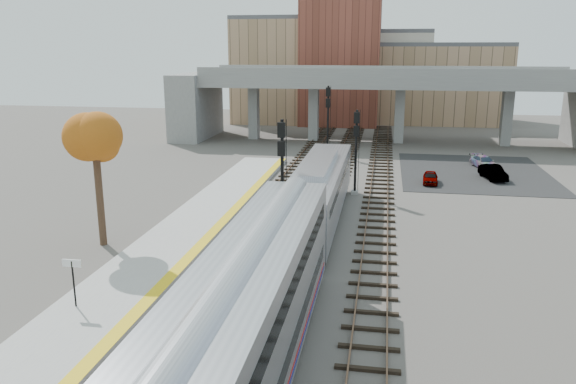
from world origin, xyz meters
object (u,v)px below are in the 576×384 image
(car_a, at_px, (430,177))
(coach, at_px, (232,356))
(car_b, at_px, (493,172))
(car_c, at_px, (484,162))
(signal_mast_far, at_px, (328,120))
(tree, at_px, (95,144))
(locomotive, at_px, (319,191))
(signal_mast_near, at_px, (282,177))
(signal_mast_mid, at_px, (356,153))

(car_a, bearing_deg, coach, -99.59)
(coach, distance_m, car_b, 40.91)
(car_a, bearing_deg, car_c, 57.43)
(coach, xyz_separation_m, car_a, (8.45, 35.65, -2.21))
(signal_mast_far, xyz_separation_m, car_c, (16.37, -4.60, -3.34))
(tree, bearing_deg, car_b, 39.96)
(locomotive, height_order, signal_mast_far, signal_mast_far)
(signal_mast_near, relative_size, car_b, 1.88)
(signal_mast_mid, relative_size, car_b, 1.75)
(car_a, xyz_separation_m, car_b, (5.80, 2.63, 0.12))
(locomotive, bearing_deg, signal_mast_near, -126.62)
(locomotive, distance_m, signal_mast_mid, 8.48)
(tree, relative_size, car_c, 2.10)
(signal_mast_far, bearing_deg, car_c, -15.69)
(signal_mast_near, xyz_separation_m, car_b, (16.35, 18.51, -3.09))
(signal_mast_mid, distance_m, car_b, 14.64)
(car_a, relative_size, car_b, 0.80)
(signal_mast_far, distance_m, car_b, 19.38)
(tree, relative_size, car_a, 2.66)
(coach, relative_size, car_b, 6.27)
(coach, height_order, signal_mast_mid, signal_mast_mid)
(signal_mast_near, height_order, signal_mast_mid, signal_mast_near)
(signal_mast_far, relative_size, car_b, 1.94)
(car_c, bearing_deg, locomotive, -141.04)
(locomotive, distance_m, coach, 22.61)
(car_b, xyz_separation_m, car_c, (0.02, 5.29, -0.07))
(coach, bearing_deg, locomotive, 90.00)
(signal_mast_near, height_order, car_c, signal_mast_near)
(signal_mast_mid, bearing_deg, locomotive, -103.78)
(signal_mast_near, relative_size, car_a, 2.35)
(signal_mast_near, distance_m, signal_mast_mid, 11.73)
(signal_mast_far, bearing_deg, tree, -107.98)
(locomotive, distance_m, tree, 14.88)
(signal_mast_near, bearing_deg, car_a, 56.38)
(locomotive, relative_size, tree, 2.26)
(signal_mast_mid, distance_m, tree, 21.11)
(signal_mast_mid, xyz_separation_m, car_a, (6.45, 4.89, -2.87))
(coach, distance_m, tree, 20.49)
(car_c, bearing_deg, coach, -124.94)
(signal_mast_far, height_order, car_c, signal_mast_far)
(signal_mast_near, xyz_separation_m, signal_mast_far, (0.00, 28.39, 0.18))
(signal_mast_far, relative_size, car_a, 2.43)
(locomotive, distance_m, car_c, 25.42)
(locomotive, height_order, car_c, locomotive)
(tree, bearing_deg, locomotive, 28.43)
(signal_mast_far, relative_size, tree, 0.92)
(signal_mast_mid, distance_m, car_c, 17.96)
(tree, xyz_separation_m, car_b, (26.86, 22.51, -5.57))
(signal_mast_mid, bearing_deg, signal_mast_near, -110.47)
(car_a, bearing_deg, locomotive, -119.19)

